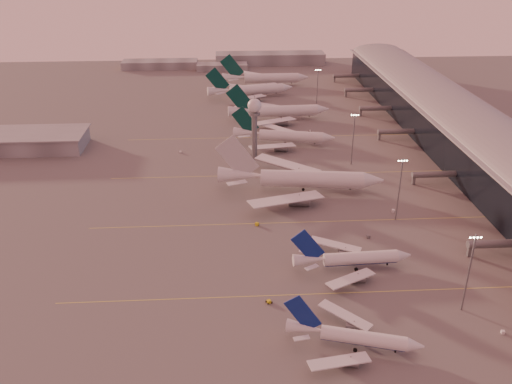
{
  "coord_description": "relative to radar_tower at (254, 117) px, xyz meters",
  "views": [
    {
      "loc": [
        -8.82,
        -122.68,
        98.11
      ],
      "look_at": [
        2.12,
        59.95,
        10.72
      ],
      "focal_mm": 38.0,
      "sensor_mm": 36.0,
      "label": 1
    }
  ],
  "objects": [
    {
      "name": "ground",
      "position": [
        -5.0,
        -120.0,
        -20.95
      ],
      "size": [
        700.0,
        700.0,
        0.0
      ],
      "primitive_type": "plane",
      "color": "#504E4E",
      "rests_on": "ground"
    },
    {
      "name": "taxiway_markings",
      "position": [
        25.0,
        -64.0,
        -20.94
      ],
      "size": [
        180.0,
        185.25,
        0.02
      ],
      "color": "#D6D14B",
      "rests_on": "ground"
    },
    {
      "name": "terminal",
      "position": [
        102.88,
        -9.91,
        -10.43
      ],
      "size": [
        57.0,
        362.0,
        23.04
      ],
      "color": "black",
      "rests_on": "ground"
    },
    {
      "name": "hangar",
      "position": [
        -125.0,
        20.0,
        -16.63
      ],
      "size": [
        82.0,
        27.0,
        8.5
      ],
      "color": "slate",
      "rests_on": "ground"
    },
    {
      "name": "radar_tower",
      "position": [
        0.0,
        0.0,
        0.0
      ],
      "size": [
        6.4,
        6.4,
        31.1
      ],
      "color": "slate",
      "rests_on": "ground"
    },
    {
      "name": "mast_a",
      "position": [
        53.0,
        -120.0,
        -7.21
      ],
      "size": [
        3.6,
        0.56,
        25.0
      ],
      "color": "slate",
      "rests_on": "ground"
    },
    {
      "name": "mast_b",
      "position": [
        50.0,
        -65.0,
        -7.21
      ],
      "size": [
        3.6,
        0.56,
        25.0
      ],
      "color": "slate",
      "rests_on": "ground"
    },
    {
      "name": "mast_c",
      "position": [
        45.0,
        -10.0,
        -7.21
      ],
      "size": [
        3.6,
        0.56,
        25.0
      ],
      "color": "slate",
      "rests_on": "ground"
    },
    {
      "name": "mast_d",
      "position": [
        43.0,
        80.0,
        -7.21
      ],
      "size": [
        3.6,
        0.56,
        25.0
      ],
      "color": "slate",
      "rests_on": "ground"
    },
    {
      "name": "distant_horizon",
      "position": [
        -2.38,
        205.14,
        -17.06
      ],
      "size": [
        165.0,
        37.5,
        9.0
      ],
      "color": "slate",
      "rests_on": "ground"
    },
    {
      "name": "narrowbody_near",
      "position": [
        18.15,
        -133.72,
        -18.07
      ],
      "size": [
        35.53,
        27.95,
        14.24
      ],
      "color": "silver",
      "rests_on": "ground"
    },
    {
      "name": "narrowbody_mid",
      "position": [
        25.97,
        -97.08,
        -17.8
      ],
      "size": [
        39.82,
        31.75,
        15.55
      ],
      "color": "silver",
      "rests_on": "ground"
    },
    {
      "name": "widebody_white",
      "position": [
        17.27,
        -38.12,
        -16.69
      ],
      "size": [
        69.74,
        55.57,
        24.58
      ],
      "color": "silver",
      "rests_on": "ground"
    },
    {
      "name": "greentail_a",
      "position": [
        16.32,
        18.6,
        -17.53
      ],
      "size": [
        52.65,
        42.11,
        19.33
      ],
      "color": "silver",
      "rests_on": "ground"
    },
    {
      "name": "greentail_b",
      "position": [
        17.87,
        59.68,
        -17.08
      ],
      "size": [
        60.28,
        48.6,
        21.88
      ],
      "color": "silver",
      "rests_on": "ground"
    },
    {
      "name": "greentail_c",
      "position": [
        3.9,
        108.28,
        -17.19
      ],
      "size": [
        58.1,
        46.52,
        21.28
      ],
      "color": "silver",
      "rests_on": "ground"
    },
    {
      "name": "greentail_d",
      "position": [
        15.95,
        138.31,
        -16.92
      ],
      "size": [
        62.81,
        50.75,
        22.82
      ],
      "color": "silver",
      "rests_on": "ground"
    },
    {
      "name": "gsv_catering_a",
      "position": [
        60.21,
        -130.91,
        -19.04
      ],
      "size": [
        4.93,
        2.81,
        3.82
      ],
      "color": "silver",
      "rests_on": "ground"
    },
    {
      "name": "gsv_tug_mid",
      "position": [
        -2.27,
        -113.65,
        -20.44
      ],
      "size": [
        3.38,
        4.04,
        0.99
      ],
      "color": "gold",
      "rests_on": "ground"
    },
    {
      "name": "gsv_truck_b",
      "position": [
        36.59,
        -77.9,
        -19.82
      ],
      "size": [
        5.82,
        3.35,
        2.22
      ],
      "color": "#5D5F62",
      "rests_on": "ground"
    },
    {
      "name": "gsv_truck_c",
      "position": [
        -2.67,
        -66.27,
        -19.69
      ],
      "size": [
        5.04,
        6.35,
        2.47
      ],
      "color": "gold",
      "rests_on": "ground"
    },
    {
      "name": "gsv_catering_b",
      "position": [
        50.97,
        -59.26,
        -18.69
      ],
      "size": [
        6.01,
        4.46,
        4.51
      ],
      "color": "silver",
      "rests_on": "ground"
    },
    {
      "name": "gsv_truck_d",
      "position": [
        -36.28,
        9.8,
        -19.89
      ],
      "size": [
        2.28,
        5.28,
        2.08
      ],
      "color": "silver",
      "rests_on": "ground"
    },
    {
      "name": "gsv_tug_hangar",
      "position": [
        32.63,
        36.89,
        -20.47
      ],
      "size": [
        3.79,
        3.2,
        0.93
      ],
      "color": "silver",
      "rests_on": "ground"
    }
  ]
}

